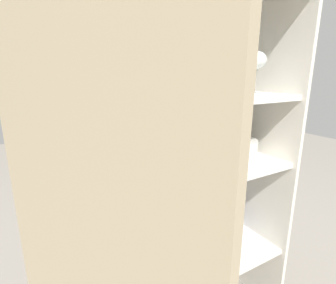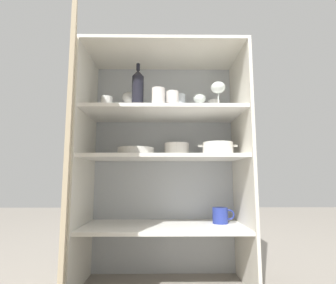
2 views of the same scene
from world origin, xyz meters
TOP-DOWN VIEW (x-y plane):
  - cupboard_back_panel at (0.00, 0.41)m, footprint 0.94×0.02m
  - cupboard_side_left at (-0.46, 0.20)m, footprint 0.02×0.43m
  - cupboard_side_right at (0.46, 0.20)m, footprint 0.02×0.43m
  - shelf_board_lower at (0.00, 0.20)m, footprint 0.90×0.40m
  - shelf_board_middle at (0.00, 0.20)m, footprint 0.90×0.40m
  - shelf_board_upper at (0.00, 0.20)m, footprint 0.90×0.40m
  - tumbler_glass_0 at (-0.03, 0.06)m, footprint 0.07×0.07m
  - tumbler_glass_1 at (0.05, 0.14)m, footprint 0.07×0.07m
  - tumbler_glass_2 at (-0.35, 0.22)m, footprint 0.07×0.07m
  - tumbler_glass_3 at (0.32, 0.29)m, footprint 0.08×0.08m
  - tumbler_glass_4 at (0.09, 0.26)m, footprint 0.08×0.08m
  - wine_glass_0 at (-0.22, 0.26)m, footprint 0.09×0.09m
  - wine_glass_1 at (0.31, 0.10)m, footprint 0.08×0.08m
  - wine_glass_2 at (0.22, 0.23)m, footprint 0.08×0.08m
  - wine_bottle at (-0.15, 0.17)m, footprint 0.07×0.07m
  - plate_stack_white at (-0.17, 0.26)m, footprint 0.22×0.22m
  - mixing_bowl_large at (0.08, 0.27)m, footprint 0.15×0.15m
  - casserole_dish at (0.31, 0.17)m, footprint 0.23×0.17m
  - coffee_mug_primary at (0.33, 0.24)m, footprint 0.13×0.09m

SIDE VIEW (x-z plane):
  - shelf_board_lower at x=0.00m, z-range 0.31..0.33m
  - coffee_mug_primary at x=0.33m, z-range 0.33..0.42m
  - cupboard_back_panel at x=0.00m, z-range 0.00..1.33m
  - cupboard_side_left at x=-0.46m, z-range 0.00..1.33m
  - cupboard_side_right at x=0.46m, z-range 0.00..1.33m
  - shelf_board_middle at x=0.00m, z-range 0.70..0.72m
  - plate_stack_white at x=-0.17m, z-range 0.72..0.77m
  - casserole_dish at x=0.31m, z-range 0.72..0.80m
  - mixing_bowl_large at x=0.08m, z-range 0.72..0.81m
  - shelf_board_upper at x=0.00m, z-range 0.96..0.98m
  - tumbler_glass_0 at x=-0.03m, z-range 0.98..1.08m
  - tumbler_glass_2 at x=-0.35m, z-range 0.98..1.08m
  - tumbler_glass_3 at x=0.32m, z-range 0.98..1.08m
  - tumbler_glass_1 at x=0.05m, z-range 0.98..1.09m
  - tumbler_glass_4 at x=0.09m, z-range 0.98..1.11m
  - wine_glass_2 at x=0.22m, z-range 1.01..1.13m
  - wine_glass_0 at x=-0.22m, z-range 1.01..1.16m
  - wine_glass_1 at x=0.31m, z-range 1.02..1.17m
  - wine_bottle at x=-0.15m, z-range 0.96..1.25m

